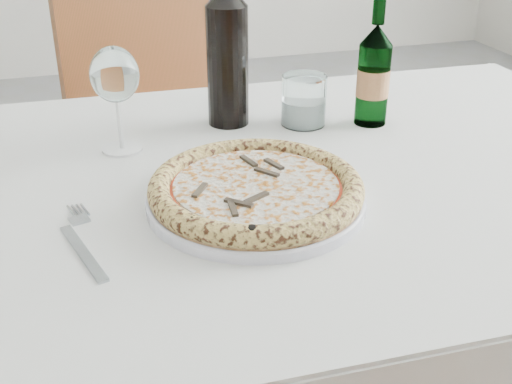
{
  "coord_description": "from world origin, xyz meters",
  "views": [
    {
      "loc": [
        -0.45,
        -1.09,
        1.18
      ],
      "look_at": [
        -0.22,
        -0.34,
        0.78
      ],
      "focal_mm": 45.0,
      "sensor_mm": 36.0,
      "label": 1
    }
  ],
  "objects_px": {
    "plate": "(256,199)",
    "beer_bottle": "(374,75)",
    "wine_glass": "(115,77)",
    "wine_bottle": "(227,54)",
    "tumbler": "(304,104)",
    "chair_far": "(165,133)",
    "pizza": "(256,188)",
    "dining_table": "(238,224)"
  },
  "relations": [
    {
      "from": "pizza",
      "to": "wine_bottle",
      "type": "distance_m",
      "value": 0.34
    },
    {
      "from": "chair_far",
      "to": "beer_bottle",
      "type": "relative_size",
      "value": 4.14
    },
    {
      "from": "pizza",
      "to": "chair_far",
      "type": "bearing_deg",
      "value": 89.61
    },
    {
      "from": "beer_bottle",
      "to": "wine_bottle",
      "type": "xyz_separation_m",
      "value": [
        -0.25,
        0.08,
        0.04
      ]
    },
    {
      "from": "chair_far",
      "to": "beer_bottle",
      "type": "bearing_deg",
      "value": -64.87
    },
    {
      "from": "pizza",
      "to": "wine_glass",
      "type": "height_order",
      "value": "wine_glass"
    },
    {
      "from": "wine_glass",
      "to": "wine_bottle",
      "type": "distance_m",
      "value": 0.21
    },
    {
      "from": "plate",
      "to": "tumbler",
      "type": "distance_m",
      "value": 0.32
    },
    {
      "from": "dining_table",
      "to": "chair_far",
      "type": "relative_size",
      "value": 1.62
    },
    {
      "from": "pizza",
      "to": "wine_bottle",
      "type": "xyz_separation_m",
      "value": [
        0.04,
        0.32,
        0.1
      ]
    },
    {
      "from": "plate",
      "to": "dining_table",
      "type": "bearing_deg",
      "value": 90.0
    },
    {
      "from": "chair_far",
      "to": "plate",
      "type": "bearing_deg",
      "value": -90.39
    },
    {
      "from": "dining_table",
      "to": "tumbler",
      "type": "bearing_deg",
      "value": 44.92
    },
    {
      "from": "dining_table",
      "to": "wine_glass",
      "type": "bearing_deg",
      "value": 136.48
    },
    {
      "from": "tumbler",
      "to": "dining_table",
      "type": "bearing_deg",
      "value": -135.08
    },
    {
      "from": "tumbler",
      "to": "wine_bottle",
      "type": "relative_size",
      "value": 0.3
    },
    {
      "from": "plate",
      "to": "beer_bottle",
      "type": "height_order",
      "value": "beer_bottle"
    },
    {
      "from": "beer_bottle",
      "to": "wine_bottle",
      "type": "bearing_deg",
      "value": 162.92
    },
    {
      "from": "pizza",
      "to": "tumbler",
      "type": "height_order",
      "value": "tumbler"
    },
    {
      "from": "dining_table",
      "to": "plate",
      "type": "bearing_deg",
      "value": -90.0
    },
    {
      "from": "dining_table",
      "to": "beer_bottle",
      "type": "bearing_deg",
      "value": 25.94
    },
    {
      "from": "dining_table",
      "to": "wine_bottle",
      "type": "relative_size",
      "value": 4.98
    },
    {
      "from": "chair_far",
      "to": "wine_glass",
      "type": "bearing_deg",
      "value": -105.07
    },
    {
      "from": "dining_table",
      "to": "plate",
      "type": "height_order",
      "value": "plate"
    },
    {
      "from": "wine_glass",
      "to": "wine_bottle",
      "type": "relative_size",
      "value": 0.58
    },
    {
      "from": "plate",
      "to": "beer_bottle",
      "type": "xyz_separation_m",
      "value": [
        0.29,
        0.24,
        0.08
      ]
    },
    {
      "from": "dining_table",
      "to": "wine_glass",
      "type": "height_order",
      "value": "wine_glass"
    },
    {
      "from": "tumbler",
      "to": "beer_bottle",
      "type": "bearing_deg",
      "value": -14.49
    },
    {
      "from": "tumbler",
      "to": "beer_bottle",
      "type": "xyz_separation_m",
      "value": [
        0.12,
        -0.03,
        0.05
      ]
    },
    {
      "from": "chair_far",
      "to": "beer_bottle",
      "type": "xyz_separation_m",
      "value": [
        0.29,
        -0.61,
        0.31
      ]
    },
    {
      "from": "pizza",
      "to": "wine_bottle",
      "type": "bearing_deg",
      "value": 81.98
    },
    {
      "from": "chair_far",
      "to": "tumbler",
      "type": "xyz_separation_m",
      "value": [
        0.17,
        -0.58,
        0.26
      ]
    },
    {
      "from": "wine_glass",
      "to": "tumbler",
      "type": "xyz_separation_m",
      "value": [
        0.33,
        0.02,
        -0.09
      ]
    },
    {
      "from": "wine_glass",
      "to": "tumbler",
      "type": "bearing_deg",
      "value": 4.15
    },
    {
      "from": "wine_bottle",
      "to": "tumbler",
      "type": "bearing_deg",
      "value": -19.41
    },
    {
      "from": "tumbler",
      "to": "pizza",
      "type": "bearing_deg",
      "value": -122.42
    },
    {
      "from": "plate",
      "to": "wine_bottle",
      "type": "xyz_separation_m",
      "value": [
        0.04,
        0.32,
        0.12
      ]
    },
    {
      "from": "dining_table",
      "to": "wine_bottle",
      "type": "bearing_deg",
      "value": 78.38
    },
    {
      "from": "wine_glass",
      "to": "beer_bottle",
      "type": "distance_m",
      "value": 0.45
    },
    {
      "from": "dining_table",
      "to": "chair_far",
      "type": "distance_m",
      "value": 0.76
    },
    {
      "from": "plate",
      "to": "beer_bottle",
      "type": "bearing_deg",
      "value": 39.65
    },
    {
      "from": "dining_table",
      "to": "pizza",
      "type": "relative_size",
      "value": 5.05
    }
  ]
}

